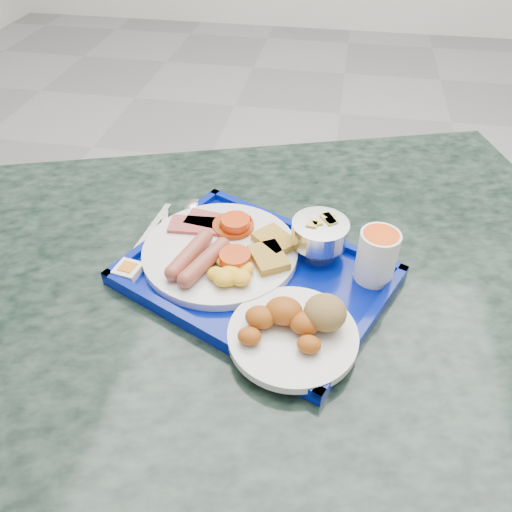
{
  "coord_description": "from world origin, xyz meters",
  "views": [
    {
      "loc": [
        -0.0,
        -1.62,
        1.37
      ],
      "look_at": [
        -0.11,
        -1.04,
        0.85
      ],
      "focal_mm": 35.0,
      "sensor_mm": 36.0,
      "label": 1
    }
  ],
  "objects": [
    {
      "name": "fruit_bowl",
      "position": [
        -0.01,
        -0.97,
        0.85
      ],
      "size": [
        0.09,
        0.09,
        0.07
      ],
      "color": "silver",
      "rests_on": "tray"
    },
    {
      "name": "bread_plate",
      "position": [
        -0.03,
        -1.15,
        0.83
      ],
      "size": [
        0.18,
        0.18,
        0.06
      ],
      "rotation": [
        0.0,
        0.0,
        0.37
      ],
      "color": "silver",
      "rests_on": "tray"
    },
    {
      "name": "tray",
      "position": [
        -0.11,
        -1.04,
        0.81
      ],
      "size": [
        0.49,
        0.43,
        0.02
      ],
      "rotation": [
        0.0,
        0.0,
        -0.43
      ],
      "color": "#021387",
      "rests_on": "table"
    },
    {
      "name": "floor",
      "position": [
        0.0,
        0.0,
        0.0
      ],
      "size": [
        6.0,
        6.0,
        0.0
      ],
      "primitive_type": "plane",
      "color": "gray",
      "rests_on": "ground"
    },
    {
      "name": "juice_cup",
      "position": [
        0.08,
        -1.01,
        0.86
      ],
      "size": [
        0.06,
        0.06,
        0.09
      ],
      "color": "white",
      "rests_on": "tray"
    },
    {
      "name": "knife",
      "position": [
        -0.31,
        -0.96,
        0.81
      ],
      "size": [
        0.03,
        0.17,
        0.0
      ],
      "primitive_type": "cube",
      "rotation": [
        0.0,
        0.0,
        -0.1
      ],
      "color": "silver",
      "rests_on": "tray"
    },
    {
      "name": "spoon",
      "position": [
        -0.26,
        -0.9,
        0.82
      ],
      "size": [
        0.08,
        0.19,
        0.01
      ],
      "rotation": [
        0.0,
        0.0,
        0.29
      ],
      "color": "silver",
      "rests_on": "tray"
    },
    {
      "name": "table",
      "position": [
        -0.14,
        -1.03,
        0.59
      ],
      "size": [
        1.48,
        1.21,
        0.8
      ],
      "rotation": [
        0.0,
        0.0,
        0.32
      ],
      "color": "slate",
      "rests_on": "floor"
    },
    {
      "name": "main_plate",
      "position": [
        -0.17,
        -1.01,
        0.83
      ],
      "size": [
        0.26,
        0.26,
        0.04
      ],
      "rotation": [
        0.0,
        0.0,
        -0.44
      ],
      "color": "silver",
      "rests_on": "tray"
    },
    {
      "name": "jam_packet",
      "position": [
        -0.31,
        -1.07,
        0.82
      ],
      "size": [
        0.05,
        0.05,
        0.02
      ],
      "rotation": [
        0.0,
        0.0,
        -0.18
      ],
      "color": "white",
      "rests_on": "tray"
    }
  ]
}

